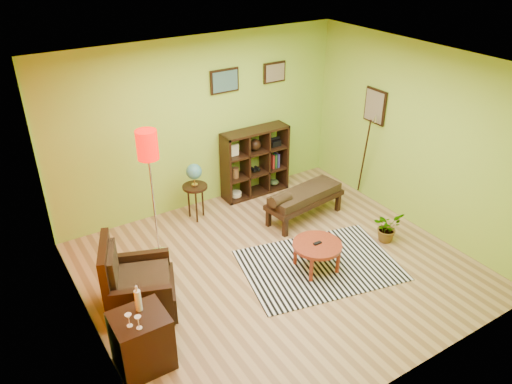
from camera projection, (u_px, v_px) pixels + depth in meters
ground at (278, 268)px, 6.97m from camera, size 5.00×5.00×0.00m
room_shell at (274, 151)px, 6.07m from camera, size 5.04×4.54×2.82m
zebra_rug at (319, 265)px, 7.02m from camera, size 2.39×1.89×0.01m
coffee_table at (317, 247)px, 6.79m from camera, size 0.68×0.68×0.43m
armchair at (136, 289)px, 6.11m from camera, size 1.04×1.03×0.99m
side_cabinet at (142, 341)px, 5.30m from camera, size 0.57×0.52×0.99m
floor_lamp at (148, 157)px, 6.50m from camera, size 0.29×0.29×1.92m
globe_table at (194, 178)px, 7.79m from camera, size 0.40×0.40×0.97m
cube_shelf at (256, 162)px, 8.62m from camera, size 1.20×0.35×1.20m
bench at (303, 197)px, 7.93m from camera, size 1.41×0.66×0.63m
potted_plant at (387, 230)px, 7.50m from camera, size 0.47×0.51×0.36m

